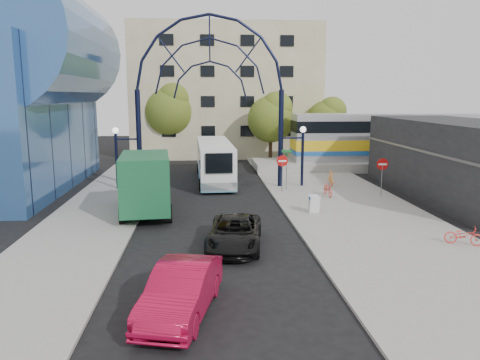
{
  "coord_description": "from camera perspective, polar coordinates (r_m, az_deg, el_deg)",
  "views": [
    {
      "loc": [
        -0.53,
        -19.05,
        6.59
      ],
      "look_at": [
        1.44,
        6.0,
        2.04
      ],
      "focal_mm": 35.0,
      "sensor_mm": 36.0,
      "label": 1
    }
  ],
  "objects": [
    {
      "name": "bike_near_a",
      "position": [
        31.07,
        10.69,
        -1.04
      ],
      "size": [
        0.65,
        1.83,
        0.96
      ],
      "primitive_type": "imported",
      "rotation": [
        0.0,
        0.0,
        0.01
      ],
      "color": "#E2402D",
      "rests_on": "sidewalk_east"
    },
    {
      "name": "black_suv",
      "position": [
        20.56,
        -0.66,
        -6.44
      ],
      "size": [
        2.91,
        5.16,
        1.36
      ],
      "primitive_type": "imported",
      "rotation": [
        0.0,
        0.0,
        -0.14
      ],
      "color": "black",
      "rests_on": "ground"
    },
    {
      "name": "do_not_enter_sign",
      "position": [
        31.59,
        16.96,
        1.41
      ],
      "size": [
        0.76,
        0.07,
        2.48
      ],
      "color": "slate",
      "rests_on": "sidewalk_east"
    },
    {
      "name": "train_platform",
      "position": [
        46.32,
        21.86,
        1.84
      ],
      "size": [
        32.0,
        5.0,
        0.8
      ],
      "primitive_type": "cube",
      "color": "gray",
      "rests_on": "ground"
    },
    {
      "name": "plaza_west",
      "position": [
        26.57,
        -17.4,
        -4.45
      ],
      "size": [
        5.0,
        50.0,
        0.12
      ],
      "primitive_type": "cube",
      "color": "gray",
      "rests_on": "ground"
    },
    {
      "name": "sandwich_board",
      "position": [
        26.42,
        9.04,
        -2.66
      ],
      "size": [
        0.55,
        0.61,
        0.99
      ],
      "color": "white",
      "rests_on": "sidewalk_east"
    },
    {
      "name": "city_bus",
      "position": [
        36.48,
        -3.13,
        2.37
      ],
      "size": [
        2.89,
        11.19,
        3.05
      ],
      "rotation": [
        0.0,
        0.0,
        0.03
      ],
      "color": "white",
      "rests_on": "ground"
    },
    {
      "name": "green_truck",
      "position": [
        26.71,
        -11.39,
        -0.42
      ],
      "size": [
        3.15,
        7.07,
        3.47
      ],
      "rotation": [
        0.0,
        0.0,
        0.09
      ],
      "color": "black",
      "rests_on": "ground"
    },
    {
      "name": "stop_sign",
      "position": [
        31.84,
        5.18,
        1.91
      ],
      "size": [
        0.8,
        0.07,
        2.5
      ],
      "color": "slate",
      "rests_on": "sidewalk_east"
    },
    {
      "name": "sidewalk_east",
      "position": [
        25.43,
        15.32,
        -4.99
      ],
      "size": [
        8.0,
        56.0,
        0.12
      ],
      "primitive_type": "cube",
      "color": "gray",
      "rests_on": "ground"
    },
    {
      "name": "street_name_sign",
      "position": [
        32.47,
        5.7,
        2.31
      ],
      "size": [
        0.7,
        0.7,
        2.8
      ],
      "color": "slate",
      "rests_on": "sidewalk_east"
    },
    {
      "name": "bike_far_a",
      "position": [
        22.88,
        25.63,
        -6.11
      ],
      "size": [
        1.67,
        1.19,
        0.83
      ],
      "primitive_type": "imported",
      "rotation": [
        0.0,
        0.0,
        1.12
      ],
      "color": "#EF372F",
      "rests_on": "sidewalk_east"
    },
    {
      "name": "tree_north_c",
      "position": [
        48.71,
        10.64,
        7.36
      ],
      "size": [
        4.16,
        4.16,
        6.5
      ],
      "color": "#382314",
      "rests_on": "ground"
    },
    {
      "name": "gateway_arch",
      "position": [
        33.11,
        -3.69,
        13.64
      ],
      "size": [
        13.64,
        0.44,
        12.1
      ],
      "color": "black",
      "rests_on": "ground"
    },
    {
      "name": "commercial_block_east",
      "position": [
        33.68,
        24.95,
        2.32
      ],
      "size": [
        6.0,
        16.0,
        5.0
      ],
      "primitive_type": "cube",
      "color": "black",
      "rests_on": "ground"
    },
    {
      "name": "red_sedan",
      "position": [
        14.66,
        -7.17,
        -13.18
      ],
      "size": [
        2.69,
        4.97,
        1.55
      ],
      "primitive_type": "imported",
      "rotation": [
        0.0,
        0.0,
        -0.23
      ],
      "color": "#A60A2F",
      "rests_on": "ground"
    },
    {
      "name": "apartment_block",
      "position": [
        54.08,
        -1.86,
        10.69
      ],
      "size": [
        20.0,
        12.1,
        14.0
      ],
      "color": "tan",
      "rests_on": "ground"
    },
    {
      "name": "ground",
      "position": [
        20.16,
        -2.78,
        -8.82
      ],
      "size": [
        120.0,
        120.0,
        0.0
      ],
      "primitive_type": "plane",
      "color": "black",
      "rests_on": "ground"
    },
    {
      "name": "bike_near_b",
      "position": [
        34.73,
        11.01,
        0.24
      ],
      "size": [
        0.7,
        1.85,
        1.09
      ],
      "primitive_type": "imported",
      "rotation": [
        0.0,
        0.0,
        -0.11
      ],
      "color": "orange",
      "rests_on": "sidewalk_east"
    },
    {
      "name": "train_car",
      "position": [
        46.05,
        22.07,
        4.91
      ],
      "size": [
        25.1,
        3.05,
        4.2
      ],
      "color": "#B7B7BC",
      "rests_on": "train_platform"
    },
    {
      "name": "tree_north_a",
      "position": [
        45.51,
        3.94,
        7.73
      ],
      "size": [
        4.48,
        4.48,
        7.0
      ],
      "color": "#382314",
      "rests_on": "ground"
    },
    {
      "name": "tree_north_b",
      "position": [
        49.11,
        -8.51,
        8.6
      ],
      "size": [
        5.12,
        5.12,
        8.0
      ],
      "color": "#382314",
      "rests_on": "ground"
    }
  ]
}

